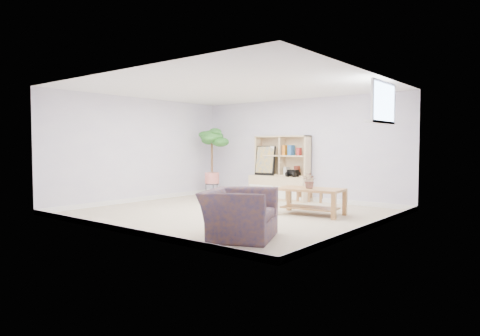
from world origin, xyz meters
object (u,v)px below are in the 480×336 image
Objects in this scene: coffee_table at (310,202)px; floor_tree at (212,162)px; armchair at (239,210)px; storage_unit at (280,168)px.

coffee_table is 0.70× the size of floor_tree.
floor_tree reaches higher than armchair.
storage_unit reaches higher than armchair.
storage_unit is 4.37m from armchair.
armchair is (3.71, -3.50, -0.49)m from floor_tree.
coffee_table is 1.16× the size of armchair.
storage_unit is 1.45× the size of armchair.
armchair is at bearing -64.17° from storage_unit.
storage_unit reaches higher than coffee_table.
floor_tree is 1.67× the size of armchair.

